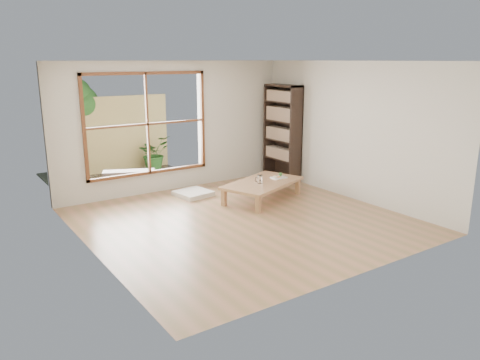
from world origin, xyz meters
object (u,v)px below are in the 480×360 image
at_px(low_table, 262,184).
at_px(garden_bench, 129,173).
at_px(bookshelf, 282,133).
at_px(food_tray, 279,177).

relative_size(low_table, garden_bench, 1.68).
bearing_deg(bookshelf, food_tray, -131.48).
height_order(low_table, bookshelf, bookshelf).
xyz_separation_m(bookshelf, food_tray, (-0.85, -0.97, -0.67)).
distance_m(low_table, bookshelf, 1.83).
height_order(bookshelf, food_tray, bookshelf).
distance_m(bookshelf, food_tray, 1.45).
relative_size(low_table, bookshelf, 0.88).
bearing_deg(food_tray, bookshelf, 49.41).
height_order(low_table, food_tray, food_tray).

